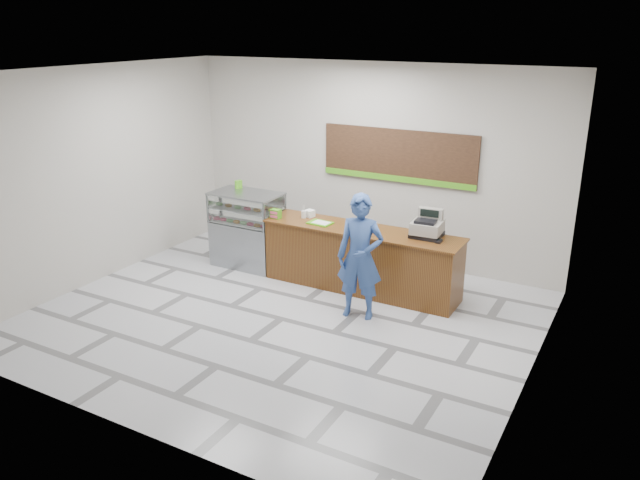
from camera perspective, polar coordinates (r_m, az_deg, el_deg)
The scene contains 16 objects.
floor at distance 9.23m, azimuth -3.58°, elevation -7.19°, with size 7.00×7.00×0.00m, color silver.
back_wall at distance 11.16m, azimuth 4.57°, elevation 7.01°, with size 7.00×7.00×0.00m, color #BAB5AA.
ceiling at distance 8.29m, azimuth -4.10°, elevation 15.01°, with size 7.00×7.00×0.00m, color silver.
sales_counter at distance 10.03m, azimuth 3.78°, elevation -1.77°, with size 3.26×0.76×1.03m.
display_case at distance 11.04m, azimuth -6.67°, elevation 1.02°, with size 1.22×0.72×1.33m.
menu_board at distance 10.87m, azimuth 7.16°, elevation 7.58°, with size 2.80×0.06×0.90m.
cash_register at distance 9.58m, azimuth 9.80°, elevation 1.21°, with size 0.47×0.49×0.42m.
card_terminal at distance 9.39m, azimuth 10.82°, elevation -0.12°, with size 0.07×0.14×0.04m, color black.
serving_tray at distance 10.09m, azimuth 0.02°, elevation 1.58°, with size 0.40×0.30×0.02m.
napkin_box at distance 10.44m, azimuth -0.96°, elevation 2.45°, with size 0.14×0.14×0.12m, color white.
straw_cup at distance 10.38m, azimuth -1.49°, elevation 2.36°, with size 0.08×0.08×0.12m, color silver.
promo_box at distance 10.38m, azimuth -4.08°, elevation 2.41°, with size 0.17×0.11×0.15m, color #4CA21A.
donut_decal at distance 9.66m, azimuth 3.33°, elevation 0.67°, with size 0.16×0.16×0.00m, color #E35878.
green_cup_left at distance 11.16m, azimuth -7.58°, elevation 5.05°, with size 0.09×0.09×0.14m, color #4CA21A.
green_cup_right at distance 11.19m, azimuth -7.34°, elevation 5.10°, with size 0.09×0.09×0.14m, color #4CA21A.
customer at distance 8.97m, azimuth 3.69°, elevation -1.55°, with size 0.68×0.44×1.85m, color #304E8D.
Camera 1 is at (4.50, -6.94, 4.11)m, focal length 35.00 mm.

